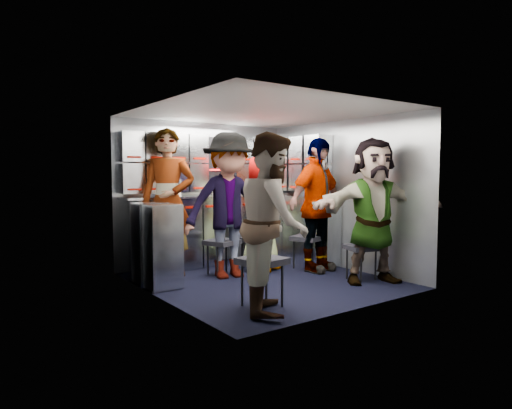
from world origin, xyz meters
TOP-DOWN VIEW (x-y plane):
  - floor at (0.00, 0.00)m, footprint 3.00×3.00m
  - wall_back at (0.00, 1.50)m, footprint 2.80×0.04m
  - wall_left at (-1.40, 0.00)m, footprint 0.04×3.00m
  - wall_right at (1.40, 0.00)m, footprint 0.04×3.00m
  - ceiling at (0.00, 0.00)m, footprint 2.80×3.00m
  - cart_bank_back at (0.00, 1.29)m, footprint 2.68×0.38m
  - cart_bank_left at (-1.19, 0.56)m, footprint 0.38×0.76m
  - counter at (0.00, 1.29)m, footprint 2.68×0.42m
  - locker_bank_back at (0.00, 1.35)m, footprint 2.68×0.28m
  - locker_bank_right at (1.25, 0.70)m, footprint 0.28×1.00m
  - right_cabinet at (1.25, 0.60)m, footprint 0.28×1.20m
  - coffee_niche at (0.18, 1.41)m, footprint 0.46×0.16m
  - red_latch_strip at (0.00, 1.09)m, footprint 2.60×0.02m
  - jump_seat_near_left at (-0.67, -0.87)m, footprint 0.47×0.45m
  - jump_seat_mid_left at (-0.24, 0.61)m, footprint 0.49×0.48m
  - jump_seat_center at (0.38, 0.73)m, footprint 0.41×0.39m
  - jump_seat_mid_right at (0.93, 0.22)m, footprint 0.50×0.49m
  - jump_seat_near_right at (1.05, -0.67)m, footprint 0.46×0.45m
  - attendant_standing at (-0.85, 0.95)m, footprint 0.84×0.81m
  - attendant_arc_a at (-0.67, -1.05)m, footprint 1.04×1.07m
  - attendant_arc_b at (-0.24, 0.43)m, footprint 1.31×0.90m
  - attendant_arc_c at (0.38, 0.55)m, footprint 0.93×0.79m
  - attendant_arc_d at (0.93, 0.04)m, footprint 1.14×0.63m
  - attendant_arc_e at (1.05, -0.85)m, footprint 1.73×1.17m
  - bottle_left at (-0.54, 1.24)m, footprint 0.07×0.07m
  - bottle_mid at (0.03, 1.24)m, footprint 0.07×0.07m
  - bottle_right at (0.94, 1.24)m, footprint 0.06×0.06m
  - cup_left at (-0.58, 1.23)m, footprint 0.08×0.08m
  - cup_right at (1.25, 1.23)m, footprint 0.08×0.08m

SIDE VIEW (x-z plane):
  - floor at x=0.00m, z-range 0.00..0.00m
  - jump_seat_center at x=0.38m, z-range 0.17..0.60m
  - jump_seat_near_right at x=1.05m, z-range 0.17..0.61m
  - jump_seat_mid_left at x=-0.24m, z-range 0.18..0.64m
  - jump_seat_mid_right at x=0.93m, z-range 0.18..0.65m
  - jump_seat_near_left at x=-0.67m, z-range 0.19..0.69m
  - cart_bank_back at x=0.00m, z-range 0.00..0.99m
  - cart_bank_left at x=-1.19m, z-range 0.00..0.99m
  - right_cabinet at x=1.25m, z-range 0.00..1.00m
  - attendant_arc_c at x=0.38m, z-range 0.00..1.60m
  - attendant_arc_a at x=-0.67m, z-range 0.00..1.74m
  - red_latch_strip at x=0.00m, z-range 0.86..0.90m
  - attendant_arc_e at x=1.05m, z-range 0.00..1.79m
  - attendant_arc_d at x=0.93m, z-range 0.00..1.83m
  - attendant_arc_b at x=-0.24m, z-range 0.00..1.87m
  - attendant_standing at x=-0.85m, z-range 0.00..1.94m
  - counter at x=0.00m, z-range 1.00..1.03m
  - wall_back at x=0.00m, z-range 0.00..2.10m
  - wall_left at x=-1.40m, z-range 0.00..2.10m
  - wall_right at x=1.40m, z-range 0.00..2.10m
  - cup_left at x=-0.58m, z-range 1.03..1.12m
  - cup_right at x=1.25m, z-range 1.03..1.13m
  - bottle_right at x=0.94m, z-range 1.03..1.26m
  - bottle_left at x=-0.54m, z-range 1.03..1.27m
  - bottle_mid at x=0.03m, z-range 1.03..1.27m
  - coffee_niche at x=0.18m, z-range 1.05..1.89m
  - locker_bank_back at x=0.00m, z-range 1.08..1.90m
  - locker_bank_right at x=1.25m, z-range 1.08..1.90m
  - ceiling at x=0.00m, z-range 2.09..2.11m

